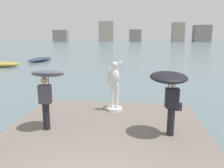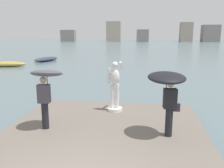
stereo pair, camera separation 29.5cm
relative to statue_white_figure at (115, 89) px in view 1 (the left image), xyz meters
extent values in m
plane|color=slate|center=(-0.08, 34.59, -1.31)|extent=(400.00, 400.00, 0.00)
cube|color=#70665B|center=(-0.08, -3.61, -1.11)|extent=(6.53, 9.60, 0.40)
cylinder|color=white|center=(0.00, -0.01, -0.84)|extent=(0.60, 0.60, 0.13)
cylinder|color=white|center=(-0.10, -0.01, -0.29)|extent=(0.15, 0.15, 0.98)
cylinder|color=white|center=(0.10, -0.01, -0.29)|extent=(0.15, 0.15, 0.98)
ellipsoid|color=white|center=(0.00, -0.01, 0.50)|extent=(0.38, 0.26, 0.60)
sphere|color=white|center=(0.00, -0.01, 0.98)|extent=(0.24, 0.24, 0.24)
cylinder|color=white|center=(-0.24, -0.01, 0.53)|extent=(0.10, 0.10, 0.62)
cylinder|color=white|center=(0.22, 0.26, 0.93)|extent=(0.10, 0.59, 0.40)
cylinder|color=black|center=(-2.00, -2.17, -0.47)|extent=(0.22, 0.22, 0.88)
cube|color=#47424C|center=(-2.00, -2.17, 0.27)|extent=(0.40, 0.27, 0.60)
sphere|color=tan|center=(-2.00, -2.17, 0.72)|extent=(0.21, 0.21, 0.21)
cylinder|color=#262626|center=(-1.89, -2.12, 0.60)|extent=(0.02, 0.02, 0.55)
ellipsoid|color=#4C4C56|center=(-1.89, -2.12, 0.93)|extent=(1.07, 1.09, 0.38)
cylinder|color=black|center=(1.95, -2.17, -0.47)|extent=(0.22, 0.22, 0.88)
cube|color=black|center=(1.95, -2.17, 0.27)|extent=(0.41, 0.29, 0.60)
sphere|color=beige|center=(1.95, -2.17, 0.72)|extent=(0.21, 0.21, 0.21)
cylinder|color=#262626|center=(1.82, -2.15, 0.58)|extent=(0.02, 0.02, 0.51)
ellipsoid|color=black|center=(1.82, -2.15, 0.90)|extent=(1.26, 1.28, 0.37)
cube|color=#332838|center=(2.16, -2.12, -0.01)|extent=(0.19, 0.12, 0.24)
ellipsoid|color=#2D384C|center=(-12.22, 20.73, -1.02)|extent=(2.51, 4.74, 0.57)
ellipsoid|color=#B2993D|center=(-14.14, 14.78, -1.02)|extent=(4.18, 1.98, 0.58)
cube|color=gray|center=(-44.57, 123.79, 2.03)|extent=(8.18, 4.14, 6.67)
cube|color=#A89989|center=(-18.06, 126.59, 4.39)|extent=(8.16, 5.32, 11.39)
cube|color=gray|center=(-1.33, 124.33, 2.07)|extent=(6.62, 6.29, 6.76)
cube|color=gray|center=(22.29, 126.86, 3.98)|extent=(6.31, 7.82, 10.57)
cube|color=gray|center=(35.33, 127.29, 3.25)|extent=(8.87, 7.35, 9.12)
camera|label=1|loc=(0.94, -9.00, 2.09)|focal=37.13mm
camera|label=2|loc=(1.23, -8.96, 2.09)|focal=37.13mm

